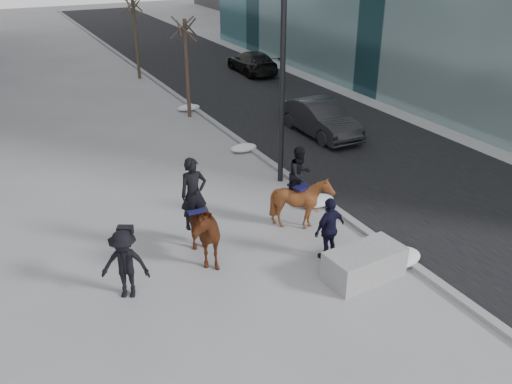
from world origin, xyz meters
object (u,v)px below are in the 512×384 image
mounted_left (197,224)px  mounted_right (301,196)px  planter (364,264)px  car_near (320,118)px

mounted_left → mounted_right: size_ratio=1.15×
planter → car_near: 10.69m
planter → mounted_right: mounted_right is taller
car_near → mounted_left: (-8.25, -6.79, 0.32)m
planter → mounted_left: 4.36m
car_near → mounted_right: bearing=-127.8°
planter → car_near: car_near is taller
mounted_left → mounted_right: bearing=4.8°
mounted_left → car_near: bearing=39.5°
car_near → mounted_left: 10.69m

